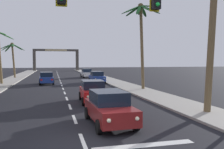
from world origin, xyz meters
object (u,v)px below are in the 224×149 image
(traffic_signal_mast, at_px, (159,14))
(palm_right_nearest, at_px, (214,2))
(sedan_parked_nearest_kerb, at_px, (97,77))
(sedan_lead_at_stop_bar, at_px, (109,107))
(palm_right_second, at_px, (141,25))
(palm_left_farthest, at_px, (13,51))
(sedan_third_in_queue, at_px, (93,91))
(town_gateway_arch, at_px, (56,57))
(sedan_oncoming_far, at_px, (46,78))
(sedan_parked_mid_kerb, at_px, (87,73))

(traffic_signal_mast, xyz_separation_m, palm_right_nearest, (5.13, 3.44, 1.60))
(traffic_signal_mast, relative_size, sedan_parked_nearest_kerb, 2.51)
(sedan_lead_at_stop_bar, xyz_separation_m, palm_right_second, (6.65, 12.91, 6.20))
(palm_right_second, bearing_deg, sedan_lead_at_stop_bar, -117.25)
(palm_left_farthest, relative_size, palm_right_second, 0.70)
(sedan_lead_at_stop_bar, distance_m, sedan_third_in_queue, 6.63)
(sedan_third_in_queue, bearing_deg, town_gateway_arch, 91.75)
(sedan_parked_nearest_kerb, bearing_deg, palm_left_farthest, 136.61)
(sedan_third_in_queue, relative_size, sedan_parked_nearest_kerb, 1.01)
(traffic_signal_mast, xyz_separation_m, sedan_lead_at_stop_bar, (-1.46, 2.60, -4.22))
(traffic_signal_mast, height_order, palm_right_nearest, palm_right_nearest)
(sedan_oncoming_far, bearing_deg, palm_right_second, -42.29)
(traffic_signal_mast, distance_m, sedan_lead_at_stop_bar, 5.17)
(sedan_third_in_queue, xyz_separation_m, town_gateway_arch, (-1.88, 61.34, 3.70))
(sedan_lead_at_stop_bar, bearing_deg, traffic_signal_mast, -60.65)
(sedan_third_in_queue, height_order, palm_left_farthest, palm_left_farthest)
(sedan_third_in_queue, bearing_deg, sedan_lead_at_stop_bar, -92.35)
(sedan_third_in_queue, xyz_separation_m, palm_right_second, (6.38, 6.28, 6.20))
(sedan_lead_at_stop_bar, distance_m, palm_right_nearest, 8.84)
(sedan_lead_at_stop_bar, bearing_deg, palm_left_farthest, 105.56)
(sedan_parked_nearest_kerb, relative_size, sedan_parked_mid_kerb, 1.00)
(town_gateway_arch, bearing_deg, sedan_parked_mid_kerb, -81.10)
(sedan_third_in_queue, bearing_deg, traffic_signal_mast, -82.64)
(sedan_parked_nearest_kerb, xyz_separation_m, town_gateway_arch, (-5.16, 45.25, 3.70))
(palm_right_second, bearing_deg, town_gateway_arch, 98.53)
(sedan_lead_at_stop_bar, xyz_separation_m, sedan_oncoming_far, (-3.61, 22.24, 0.00))
(palm_right_nearest, xyz_separation_m, palm_right_second, (0.06, 12.07, 0.38))
(sedan_lead_at_stop_bar, relative_size, sedan_third_in_queue, 1.00)
(sedan_oncoming_far, bearing_deg, palm_right_nearest, -64.51)
(sedan_oncoming_far, relative_size, sedan_parked_mid_kerb, 1.01)
(sedan_parked_mid_kerb, distance_m, palm_right_second, 22.54)
(palm_right_nearest, height_order, palm_right_second, palm_right_nearest)
(town_gateway_arch, bearing_deg, palm_left_farthest, -104.21)
(sedan_oncoming_far, distance_m, sedan_parked_nearest_kerb, 7.18)
(sedan_parked_nearest_kerb, distance_m, town_gateway_arch, 45.70)
(palm_left_farthest, relative_size, palm_right_nearest, 0.64)
(sedan_lead_at_stop_bar, height_order, town_gateway_arch, town_gateway_arch)
(sedan_lead_at_stop_bar, height_order, palm_left_farthest, palm_left_farthest)
(sedan_lead_at_stop_bar, bearing_deg, sedan_third_in_queue, 87.65)
(sedan_parked_nearest_kerb, bearing_deg, palm_right_second, -72.49)
(sedan_third_in_queue, bearing_deg, sedan_parked_nearest_kerb, 78.46)
(palm_right_nearest, bearing_deg, sedan_parked_mid_kerb, 95.00)
(traffic_signal_mast, relative_size, palm_right_second, 1.19)
(palm_right_second, bearing_deg, traffic_signal_mast, -108.49)
(traffic_signal_mast, relative_size, sedan_lead_at_stop_bar, 2.49)
(town_gateway_arch, bearing_deg, sedan_parked_nearest_kerb, -83.49)
(traffic_signal_mast, height_order, sedan_third_in_queue, traffic_signal_mast)
(sedan_parked_mid_kerb, bearing_deg, sedan_third_in_queue, -96.96)
(sedan_parked_mid_kerb, bearing_deg, palm_right_second, -82.07)
(sedan_parked_nearest_kerb, distance_m, palm_left_farthest, 18.91)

